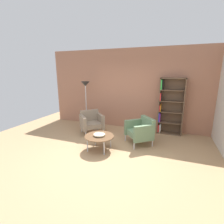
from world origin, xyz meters
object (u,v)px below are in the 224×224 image
at_px(decorative_bowl, 99,134).
at_px(armchair_by_bookshelf, 141,130).
at_px(armchair_near_window, 91,122).
at_px(coffee_table_low, 99,137).
at_px(bookshelf_tall, 169,107).
at_px(floor_lamp_torchiere, 86,89).

height_order(decorative_bowl, armchair_by_bookshelf, armchair_by_bookshelf).
height_order(decorative_bowl, armchair_near_window, armchair_near_window).
bearing_deg(coffee_table_low, decorative_bowl, 0.00).
relative_size(decorative_bowl, armchair_near_window, 0.34).
distance_m(bookshelf_tall, armchair_near_window, 2.69).
relative_size(armchair_by_bookshelf, floor_lamp_torchiere, 0.55).
height_order(bookshelf_tall, floor_lamp_torchiere, bookshelf_tall).
xyz_separation_m(decorative_bowl, armchair_near_window, (-0.78, 1.05, -0.02)).
xyz_separation_m(armchair_by_bookshelf, floor_lamp_torchiere, (-2.29, 0.88, 1.03)).
distance_m(coffee_table_low, armchair_near_window, 1.31).
bearing_deg(decorative_bowl, armchair_near_window, 126.71).
bearing_deg(bookshelf_tall, decorative_bowl, -130.90).
distance_m(bookshelf_tall, armchair_by_bookshelf, 1.47).
bearing_deg(armchair_by_bookshelf, decorative_bowl, -90.40).
relative_size(coffee_table_low, armchair_near_window, 0.84).
bearing_deg(decorative_bowl, armchair_by_bookshelf, 38.88).
height_order(coffee_table_low, armchair_by_bookshelf, armchair_by_bookshelf).
relative_size(decorative_bowl, armchair_by_bookshelf, 0.34).
xyz_separation_m(armchair_by_bookshelf, armchair_near_window, (-1.76, 0.26, 0.00)).
height_order(bookshelf_tall, decorative_bowl, bookshelf_tall).
relative_size(coffee_table_low, armchair_by_bookshelf, 0.84).
xyz_separation_m(bookshelf_tall, floor_lamp_torchiere, (-3.01, -0.29, 0.51)).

